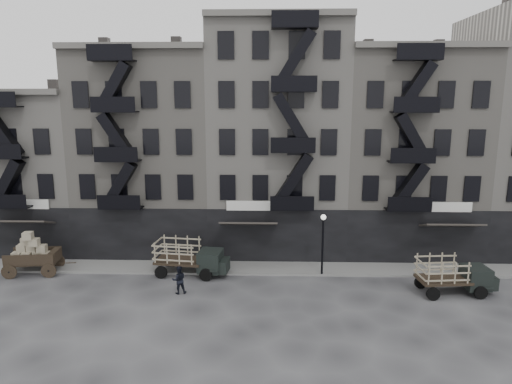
{
  "coord_description": "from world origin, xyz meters",
  "views": [
    {
      "loc": [
        -0.59,
        -26.49,
        11.79
      ],
      "look_at": [
        -1.48,
        4.0,
        5.47
      ],
      "focal_mm": 32.0,
      "sensor_mm": 36.0,
      "label": 1
    }
  ],
  "objects_px": {
    "stake_truck_east": "(454,273)",
    "wagon": "(31,250)",
    "pedestrian_mid": "(179,280)",
    "stake_truck_west": "(190,255)"
  },
  "relations": [
    {
      "from": "stake_truck_west",
      "to": "stake_truck_east",
      "type": "distance_m",
      "value": 16.84
    },
    {
      "from": "wagon",
      "to": "stake_truck_east",
      "type": "bearing_deg",
      "value": -11.93
    },
    {
      "from": "wagon",
      "to": "stake_truck_west",
      "type": "distance_m",
      "value": 10.79
    },
    {
      "from": "wagon",
      "to": "stake_truck_west",
      "type": "relative_size",
      "value": 0.73
    },
    {
      "from": "stake_truck_east",
      "to": "pedestrian_mid",
      "type": "xyz_separation_m",
      "value": [
        -16.78,
        -0.46,
        -0.46
      ]
    },
    {
      "from": "stake_truck_west",
      "to": "pedestrian_mid",
      "type": "distance_m",
      "value": 3.08
    },
    {
      "from": "stake_truck_east",
      "to": "wagon",
      "type": "bearing_deg",
      "value": 169.57
    },
    {
      "from": "wagon",
      "to": "stake_truck_east",
      "type": "distance_m",
      "value": 27.54
    },
    {
      "from": "stake_truck_west",
      "to": "pedestrian_mid",
      "type": "relative_size",
      "value": 2.89
    },
    {
      "from": "stake_truck_west",
      "to": "stake_truck_east",
      "type": "bearing_deg",
      "value": -1.77
    }
  ]
}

